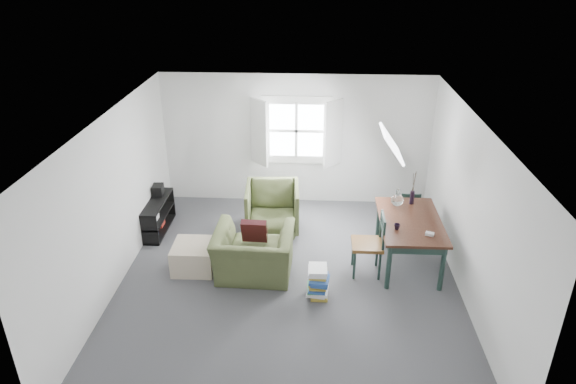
# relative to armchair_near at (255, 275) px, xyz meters

# --- Properties ---
(floor) EXTENTS (5.50, 5.50, 0.00)m
(floor) POSITION_rel_armchair_near_xyz_m (0.53, -0.14, 0.00)
(floor) COLOR #46474B
(floor) RESTS_ON ground
(ceiling) EXTENTS (5.50, 5.50, 0.00)m
(ceiling) POSITION_rel_armchair_near_xyz_m (0.53, -0.14, 2.50)
(ceiling) COLOR white
(ceiling) RESTS_ON wall_back
(wall_back) EXTENTS (5.00, 0.00, 5.00)m
(wall_back) POSITION_rel_armchair_near_xyz_m (0.53, 2.61, 1.25)
(wall_back) COLOR silver
(wall_back) RESTS_ON ground
(wall_front) EXTENTS (5.00, 0.00, 5.00)m
(wall_front) POSITION_rel_armchair_near_xyz_m (0.53, -2.89, 1.25)
(wall_front) COLOR silver
(wall_front) RESTS_ON ground
(wall_left) EXTENTS (0.00, 5.50, 5.50)m
(wall_left) POSITION_rel_armchair_near_xyz_m (-1.97, -0.14, 1.25)
(wall_left) COLOR silver
(wall_left) RESTS_ON ground
(wall_right) EXTENTS (0.00, 5.50, 5.50)m
(wall_right) POSITION_rel_armchair_near_xyz_m (3.03, -0.14, 1.25)
(wall_right) COLOR silver
(wall_right) RESTS_ON ground
(slope_left) EXTENTS (3.19, 5.50, 4.48)m
(slope_left) POSITION_rel_armchair_near_xyz_m (-1.02, -0.14, 1.78)
(slope_left) COLOR white
(slope_left) RESTS_ON wall_left
(slope_right) EXTENTS (3.19, 5.50, 4.48)m
(slope_right) POSITION_rel_armchair_near_xyz_m (2.08, -0.14, 1.78)
(slope_right) COLOR white
(slope_right) RESTS_ON wall_right
(dormer_window) EXTENTS (1.71, 0.35, 1.30)m
(dormer_window) POSITION_rel_armchair_near_xyz_m (0.53, 2.53, 1.45)
(dormer_window) COLOR white
(dormer_window) RESTS_ON wall_back
(skylight) EXTENTS (0.35, 0.75, 0.47)m
(skylight) POSITION_rel_armchair_near_xyz_m (2.08, 1.16, 1.75)
(skylight) COLOR white
(skylight) RESTS_ON slope_right
(armchair_near) EXTENTS (1.20, 1.06, 0.76)m
(armchair_near) POSITION_rel_armchair_near_xyz_m (0.00, 0.00, 0.00)
(armchair_near) COLOR #454E2B
(armchair_near) RESTS_ON floor
(armchair_far) EXTENTS (0.96, 0.99, 0.85)m
(armchair_far) POSITION_rel_armchair_near_xyz_m (0.17, 1.41, 0.00)
(armchair_far) COLOR #454E2B
(armchair_far) RESTS_ON floor
(throw_pillow) EXTENTS (0.39, 0.24, 0.40)m
(throw_pillow) POSITION_rel_armchair_near_xyz_m (0.00, 0.15, 0.68)
(throw_pillow) COLOR #3A0F13
(throw_pillow) RESTS_ON armchair_near
(ottoman) EXTENTS (0.64, 0.64, 0.42)m
(ottoman) POSITION_rel_armchair_near_xyz_m (-0.94, 0.13, 0.21)
(ottoman) COLOR #BAAA8E
(ottoman) RESTS_ON floor
(dining_table) EXTENTS (0.93, 1.55, 0.77)m
(dining_table) POSITION_rel_armchair_near_xyz_m (2.36, 0.46, 0.67)
(dining_table) COLOR #361C13
(dining_table) RESTS_ON floor
(demijohn) EXTENTS (0.20, 0.20, 0.28)m
(demijohn) POSITION_rel_armchair_near_xyz_m (2.21, 0.91, 0.89)
(demijohn) COLOR silver
(demijohn) RESTS_ON dining_table
(vase_twigs) EXTENTS (0.07, 0.08, 0.56)m
(vase_twigs) POSITION_rel_armchair_near_xyz_m (2.46, 1.01, 0.90)
(vase_twigs) COLOR black
(vase_twigs) RESTS_ON dining_table
(cup) EXTENTS (0.11, 0.11, 0.08)m
(cup) POSITION_rel_armchair_near_xyz_m (2.11, 0.16, 0.77)
(cup) COLOR black
(cup) RESTS_ON dining_table
(paper_box) EXTENTS (0.14, 0.12, 0.04)m
(paper_box) POSITION_rel_armchair_near_xyz_m (2.56, 0.01, 0.79)
(paper_box) COLOR white
(paper_box) RESTS_ON dining_table
(dining_chair_far) EXTENTS (0.37, 0.37, 0.79)m
(dining_chair_far) POSITION_rel_armchair_near_xyz_m (2.52, 1.49, 0.41)
(dining_chair_far) COLOR brown
(dining_chair_far) RESTS_ON floor
(dining_chair_near) EXTENTS (0.46, 0.46, 0.99)m
(dining_chair_near) POSITION_rel_armchair_near_xyz_m (1.73, 0.17, 0.51)
(dining_chair_near) COLOR brown
(dining_chair_near) RESTS_ON floor
(media_shelf) EXTENTS (0.37, 1.11, 0.57)m
(media_shelf) POSITION_rel_armchair_near_xyz_m (-1.87, 1.26, 0.26)
(media_shelf) COLOR black
(media_shelf) RESTS_ON floor
(electronics_box) EXTENTS (0.20, 0.26, 0.20)m
(electronics_box) POSITION_rel_armchair_near_xyz_m (-1.87, 1.54, 0.65)
(electronics_box) COLOR black
(electronics_box) RESTS_ON media_shelf
(magazine_stack) EXTENTS (0.34, 0.40, 0.45)m
(magazine_stack) POSITION_rel_armchair_near_xyz_m (0.97, -0.46, 0.23)
(magazine_stack) COLOR #B29933
(magazine_stack) RESTS_ON floor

